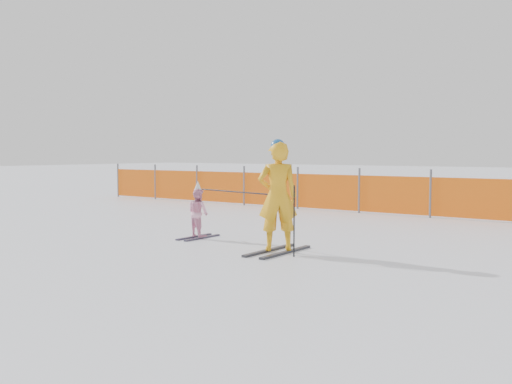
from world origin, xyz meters
TOP-DOWN VIEW (x-y plane):
  - ground at (0.00, 0.00)m, footprint 120.00×120.00m
  - adult at (0.48, 0.46)m, footprint 0.79×1.45m
  - child at (-1.68, 0.89)m, footprint 0.52×0.99m
  - ski_poles at (-0.03, 0.52)m, footprint 2.50×0.63m
  - safety_fence at (-2.94, 6.99)m, footprint 16.49×0.06m

SIDE VIEW (x-z plane):
  - ground at x=0.00m, z-range 0.00..0.00m
  - child at x=-1.68m, z-range -0.05..1.08m
  - safety_fence at x=-2.94m, z-range -0.07..1.18m
  - ski_poles at x=-0.03m, z-range 0.24..1.40m
  - adult at x=0.48m, z-range 0.00..1.91m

